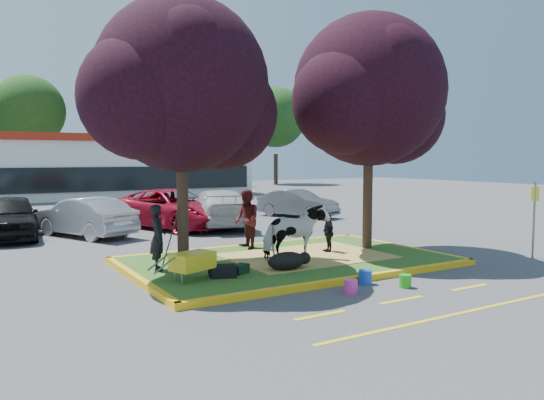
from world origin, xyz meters
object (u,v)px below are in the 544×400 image
handler (158,237)px  bucket_pink (351,287)px  calf (287,261)px  bucket_green (405,281)px  sign_post (534,212)px  bucket_blue (365,277)px  car_black (9,217)px  car_silver (84,217)px  wheelbarrow (193,261)px  cow (295,233)px

handler → bucket_pink: bearing=-124.2°
calf → bucket_green: bearing=-30.5°
sign_post → bucket_pink: (-6.88, -0.44, -1.16)m
handler → bucket_blue: size_ratio=4.96×
bucket_green → bucket_blue: bucket_blue is taller
bucket_blue → car_black: car_black is taller
calf → sign_post: sign_post is taller
car_silver → calf: bearing=82.9°
sign_post → bucket_pink: bearing=-169.9°
calf → sign_post: bearing=11.0°
bucket_green → car_silver: bearing=111.3°
handler → wheelbarrow: bearing=-151.8°
handler → bucket_green: bearing=-114.5°
bucket_pink → car_silver: 11.58m
sign_post → bucket_blue: sign_post is taller
cow → calf: size_ratio=1.73×
wheelbarrow → bucket_blue: 3.83m
wheelbarrow → sign_post: bearing=-31.0°
bucket_green → bucket_blue: size_ratio=0.90×
bucket_green → car_black: 13.91m
car_black → handler: bearing=-66.9°
bucket_blue → car_black: (-6.23, 11.45, 0.61)m
cow → handler: handler is taller
car_black → bucket_green: bearing=-54.5°
cow → wheelbarrow: 3.28m
cow → bucket_pink: size_ratio=5.82×
sign_post → bucket_blue: size_ratio=6.82×
sign_post → bucket_green: sign_post is taller
calf → bucket_pink: (0.25, -2.09, -0.22)m
bucket_pink → cow: bearing=79.2°
calf → bucket_blue: 1.92m
bucket_pink → car_silver: car_silver is taller
bucket_green → wheelbarrow: bearing=149.5°
bucket_blue → car_black: bearing=118.6°
cow → bucket_blue: (0.26, -2.45, -0.72)m
sign_post → bucket_green: size_ratio=7.59×
bucket_pink → car_black: car_black is taller
cow → car_black: size_ratio=0.39×
wheelbarrow → car_black: bearing=85.2°
sign_post → bucket_pink: sign_post is taller
sign_post → car_black: 16.85m
calf → wheelbarrow: size_ratio=0.61×
cow → car_silver: 8.97m
calf → bucket_green: calf is taller
handler → bucket_pink: handler is taller
car_silver → sign_post: bearing=108.6°
calf → handler: size_ratio=0.64×
wheelbarrow → cow: bearing=-6.6°
bucket_green → car_black: size_ratio=0.06×
handler → sign_post: (9.77, -3.19, 0.37)m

